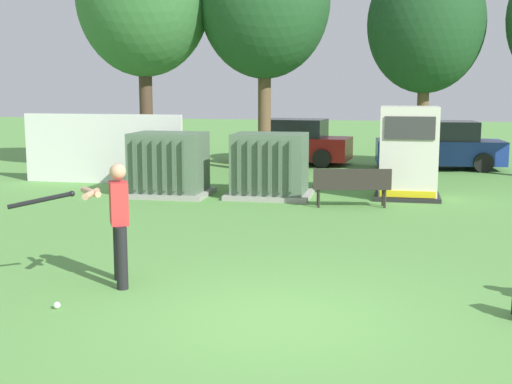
% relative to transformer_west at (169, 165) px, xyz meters
% --- Properties ---
extents(ground_plane, '(96.00, 96.00, 0.00)m').
position_rel_transformer_west_xyz_m(ground_plane, '(4.33, -8.77, -0.79)').
color(ground_plane, '#5B9947').
extents(fence_panel, '(4.80, 0.12, 2.00)m').
position_rel_transformer_west_xyz_m(fence_panel, '(-2.59, 1.73, 0.21)').
color(fence_panel, white).
rests_on(fence_panel, ground).
extents(transformer_west, '(2.10, 1.70, 1.62)m').
position_rel_transformer_west_xyz_m(transformer_west, '(0.00, 0.00, 0.00)').
color(transformer_west, '#9E9B93').
rests_on(transformer_west, ground).
extents(transformer_mid_west, '(2.10, 1.70, 1.62)m').
position_rel_transformer_west_xyz_m(transformer_mid_west, '(2.60, 0.24, 0.00)').
color(transformer_mid_west, '#9E9B93').
rests_on(transformer_mid_west, ground).
extents(generator_enclosure, '(1.60, 1.40, 2.30)m').
position_rel_transformer_west_xyz_m(generator_enclosure, '(6.03, 0.73, 0.35)').
color(generator_enclosure, '#262626').
rests_on(generator_enclosure, ground).
extents(park_bench, '(1.84, 0.71, 0.92)m').
position_rel_transformer_west_xyz_m(park_bench, '(4.73, -0.84, -0.25)').
color(park_bench, '#2D2823').
rests_on(park_bench, ground).
extents(batter, '(1.53, 1.00, 1.74)m').
position_rel_transformer_west_xyz_m(batter, '(1.84, -7.77, 0.19)').
color(batter, black).
rests_on(batter, ground).
extents(sports_ball, '(0.09, 0.09, 0.09)m').
position_rel_transformer_west_xyz_m(sports_ball, '(1.51, -8.92, -0.74)').
color(sports_ball, white).
rests_on(sports_ball, ground).
extents(tree_center_left, '(4.17, 4.17, 7.98)m').
position_rel_transformer_west_xyz_m(tree_center_left, '(1.51, 5.22, 4.68)').
color(tree_center_left, brown).
rests_on(tree_center_left, ground).
extents(tree_center_right, '(3.55, 3.55, 6.79)m').
position_rel_transformer_west_xyz_m(tree_center_right, '(6.51, 5.27, 3.87)').
color(tree_center_right, brown).
rests_on(tree_center_right, ground).
extents(parked_car_leftmost, '(4.35, 2.24, 1.62)m').
position_rel_transformer_west_xyz_m(parked_car_leftmost, '(2.08, 7.69, -0.04)').
color(parked_car_leftmost, maroon).
rests_on(parked_car_leftmost, ground).
extents(parked_car_left_of_center, '(4.31, 2.15, 1.62)m').
position_rel_transformer_west_xyz_m(parked_car_left_of_center, '(7.23, 7.23, -0.04)').
color(parked_car_left_of_center, navy).
rests_on(parked_car_left_of_center, ground).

